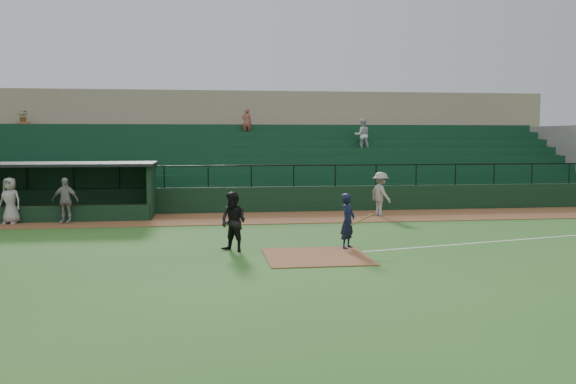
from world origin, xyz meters
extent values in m
plane|color=#28591C|center=(0.00, 0.00, 0.00)|extent=(90.00, 90.00, 0.00)
cube|color=brown|center=(0.00, 8.00, 0.01)|extent=(40.00, 4.00, 0.03)
cube|color=brown|center=(0.00, -1.00, 0.01)|extent=(3.00, 3.00, 0.03)
cube|color=white|center=(8.00, 1.20, 0.01)|extent=(17.49, 4.44, 0.01)
cube|color=black|center=(0.00, 10.20, 0.60)|extent=(36.00, 0.35, 1.20)
cylinder|color=black|center=(0.00, 10.20, 2.20)|extent=(36.00, 0.06, 0.06)
cube|color=slate|center=(0.00, 15.10, 1.80)|extent=(36.00, 9.00, 3.60)
cube|color=#0F3A21|center=(0.00, 14.60, 2.25)|extent=(34.56, 8.00, 4.05)
cube|color=slate|center=(18.00, 15.15, 2.10)|extent=(0.35, 9.50, 4.20)
cube|color=gray|center=(0.00, 21.60, 3.20)|extent=(38.00, 3.00, 6.40)
cube|color=slate|center=(0.00, 19.60, 3.70)|extent=(36.00, 2.00, 0.20)
cylinder|color=#A55138|center=(-13.53, 19.50, 4.10)|extent=(0.70, 0.70, 0.60)
imported|color=#2D5923|center=(-13.53, 19.50, 4.73)|extent=(0.59, 0.51, 0.66)
imported|color=silver|center=(5.80, 15.90, 3.63)|extent=(0.91, 0.71, 1.87)
imported|color=#9B4739|center=(-0.63, 17.90, 4.40)|extent=(0.58, 0.38, 1.59)
cube|color=black|center=(-9.75, 10.40, 1.15)|extent=(8.50, 0.20, 2.30)
cube|color=black|center=(-5.50, 9.10, 1.15)|extent=(0.20, 2.60, 2.30)
cube|color=black|center=(-9.75, 9.10, 2.36)|extent=(8.90, 3.20, 0.12)
cube|color=olive|center=(-9.75, 10.00, 0.25)|extent=(7.65, 0.40, 0.50)
cube|color=black|center=(-9.75, 7.75, 0.35)|extent=(8.50, 0.12, 0.70)
imported|color=black|center=(1.23, 0.20, 0.88)|extent=(0.72, 0.76, 1.75)
cylinder|color=olive|center=(1.63, 0.00, 0.95)|extent=(0.79, 0.34, 0.35)
imported|color=black|center=(-2.36, 0.23, 0.92)|extent=(1.13, 1.12, 1.84)
imported|color=gray|center=(4.59, 7.97, 1.00)|extent=(1.10, 1.42, 1.94)
imported|color=gray|center=(-8.82, 7.41, 0.96)|extent=(1.16, 0.66, 1.86)
imported|color=#98948F|center=(-10.96, 7.49, 0.97)|extent=(1.05, 0.84, 1.87)
camera|label=1|loc=(-3.34, -18.83, 3.51)|focal=38.96mm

